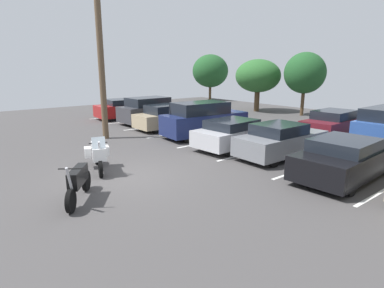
{
  "coord_description": "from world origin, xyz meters",
  "views": [
    {
      "loc": [
        9.61,
        -4.63,
        3.69
      ],
      "look_at": [
        0.8,
        2.36,
        0.97
      ],
      "focal_mm": 29.6,
      "sensor_mm": 36.0,
      "label": 1
    }
  ],
  "objects_px": {
    "utility_pole": "(101,57)",
    "car_silver": "(236,133)",
    "motorcycle_second": "(78,182)",
    "car_far_maroon": "(335,124)",
    "car_red": "(127,109)",
    "car_tan": "(170,117)",
    "car_charcoal": "(151,110)",
    "car_navy": "(204,120)",
    "car_black": "(346,158)",
    "motorcycle_touring": "(98,153)",
    "car_grey": "(281,140)"
  },
  "relations": [
    {
      "from": "car_navy",
      "to": "utility_pole",
      "type": "relative_size",
      "value": 0.6
    },
    {
      "from": "car_charcoal",
      "to": "car_tan",
      "type": "bearing_deg",
      "value": -3.41
    },
    {
      "from": "motorcycle_touring",
      "to": "car_black",
      "type": "bearing_deg",
      "value": 46.85
    },
    {
      "from": "utility_pole",
      "to": "car_far_maroon",
      "type": "bearing_deg",
      "value": 53.56
    },
    {
      "from": "utility_pole",
      "to": "motorcycle_touring",
      "type": "bearing_deg",
      "value": -26.21
    },
    {
      "from": "car_charcoal",
      "to": "car_navy",
      "type": "height_order",
      "value": "car_navy"
    },
    {
      "from": "car_tan",
      "to": "car_red",
      "type": "bearing_deg",
      "value": -178.39
    },
    {
      "from": "car_red",
      "to": "car_grey",
      "type": "distance_m",
      "value": 13.66
    },
    {
      "from": "car_navy",
      "to": "utility_pole",
      "type": "distance_m",
      "value": 6.21
    },
    {
      "from": "car_navy",
      "to": "utility_pole",
      "type": "bearing_deg",
      "value": -123.03
    },
    {
      "from": "utility_pole",
      "to": "car_silver",
      "type": "bearing_deg",
      "value": 34.88
    },
    {
      "from": "motorcycle_second",
      "to": "car_far_maroon",
      "type": "bearing_deg",
      "value": 89.65
    },
    {
      "from": "car_tan",
      "to": "car_silver",
      "type": "xyz_separation_m",
      "value": [
        5.94,
        -0.32,
        -0.03
      ]
    },
    {
      "from": "car_navy",
      "to": "car_far_maroon",
      "type": "distance_m",
      "value": 7.15
    },
    {
      "from": "motorcycle_touring",
      "to": "utility_pole",
      "type": "xyz_separation_m",
      "value": [
        -5.05,
        2.49,
        3.54
      ]
    },
    {
      "from": "car_red",
      "to": "car_black",
      "type": "height_order",
      "value": "car_red"
    },
    {
      "from": "car_tan",
      "to": "car_grey",
      "type": "relative_size",
      "value": 1.07
    },
    {
      "from": "car_silver",
      "to": "car_tan",
      "type": "bearing_deg",
      "value": 176.89
    },
    {
      "from": "motorcycle_touring",
      "to": "utility_pole",
      "type": "bearing_deg",
      "value": 153.79
    },
    {
      "from": "car_navy",
      "to": "motorcycle_second",
      "type": "bearing_deg",
      "value": -62.33
    },
    {
      "from": "motorcycle_touring",
      "to": "car_black",
      "type": "xyz_separation_m",
      "value": [
        5.96,
        6.36,
        0.03
      ]
    },
    {
      "from": "car_tan",
      "to": "car_navy",
      "type": "height_order",
      "value": "car_navy"
    },
    {
      "from": "motorcycle_second",
      "to": "car_tan",
      "type": "relative_size",
      "value": 0.4
    },
    {
      "from": "motorcycle_second",
      "to": "car_black",
      "type": "height_order",
      "value": "car_black"
    },
    {
      "from": "car_tan",
      "to": "car_navy",
      "type": "xyz_separation_m",
      "value": [
        3.09,
        0.11,
        0.22
      ]
    },
    {
      "from": "motorcycle_touring",
      "to": "car_charcoal",
      "type": "bearing_deg",
      "value": 137.99
    },
    {
      "from": "car_black",
      "to": "utility_pole",
      "type": "distance_m",
      "value": 12.19
    },
    {
      "from": "utility_pole",
      "to": "car_tan",
      "type": "bearing_deg",
      "value": 92.89
    },
    {
      "from": "car_navy",
      "to": "car_black",
      "type": "bearing_deg",
      "value": -3.88
    },
    {
      "from": "motorcycle_second",
      "to": "utility_pole",
      "type": "distance_m",
      "value": 9.06
    },
    {
      "from": "motorcycle_second",
      "to": "car_black",
      "type": "distance_m",
      "value": 8.7
    },
    {
      "from": "car_red",
      "to": "car_tan",
      "type": "distance_m",
      "value": 5.44
    },
    {
      "from": "car_navy",
      "to": "car_silver",
      "type": "height_order",
      "value": "car_navy"
    },
    {
      "from": "car_far_maroon",
      "to": "utility_pole",
      "type": "xyz_separation_m",
      "value": [
        -7.37,
        -9.98,
        3.47
      ]
    },
    {
      "from": "car_tan",
      "to": "car_black",
      "type": "relative_size",
      "value": 0.98
    },
    {
      "from": "car_red",
      "to": "utility_pole",
      "type": "bearing_deg",
      "value": -36.33
    },
    {
      "from": "car_charcoal",
      "to": "car_navy",
      "type": "distance_m",
      "value": 5.53
    },
    {
      "from": "car_tan",
      "to": "car_black",
      "type": "xyz_separation_m",
      "value": [
        11.23,
        -0.44,
        -0.03
      ]
    },
    {
      "from": "motorcycle_touring",
      "to": "car_silver",
      "type": "xyz_separation_m",
      "value": [
        0.67,
        6.47,
        0.03
      ]
    },
    {
      "from": "car_charcoal",
      "to": "car_black",
      "type": "relative_size",
      "value": 0.96
    },
    {
      "from": "motorcycle_second",
      "to": "car_charcoal",
      "type": "height_order",
      "value": "car_charcoal"
    },
    {
      "from": "car_navy",
      "to": "car_black",
      "type": "xyz_separation_m",
      "value": [
        8.14,
        -0.55,
        -0.24
      ]
    },
    {
      "from": "car_silver",
      "to": "car_black",
      "type": "distance_m",
      "value": 5.29
    },
    {
      "from": "car_navy",
      "to": "car_tan",
      "type": "bearing_deg",
      "value": -177.88
    },
    {
      "from": "car_red",
      "to": "utility_pole",
      "type": "relative_size",
      "value": 0.58
    },
    {
      "from": "car_red",
      "to": "motorcycle_touring",
      "type": "bearing_deg",
      "value": -31.83
    },
    {
      "from": "car_red",
      "to": "car_charcoal",
      "type": "relative_size",
      "value": 1.04
    },
    {
      "from": "utility_pole",
      "to": "car_navy",
      "type": "bearing_deg",
      "value": 56.97
    },
    {
      "from": "car_charcoal",
      "to": "car_grey",
      "type": "relative_size",
      "value": 1.05
    },
    {
      "from": "car_silver",
      "to": "car_charcoal",
      "type": "bearing_deg",
      "value": 176.8
    }
  ]
}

